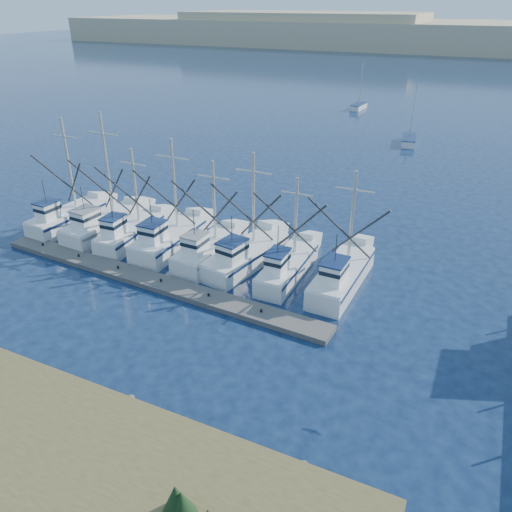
{
  "coord_description": "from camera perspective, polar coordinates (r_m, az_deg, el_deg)",
  "views": [
    {
      "loc": [
        12.16,
        -18.36,
        18.11
      ],
      "look_at": [
        -0.28,
        8.0,
        3.02
      ],
      "focal_mm": 35.0,
      "sensor_mm": 36.0,
      "label": 1
    }
  ],
  "objects": [
    {
      "name": "sailboat_far",
      "position": [
        97.14,
        11.65,
        16.4
      ],
      "size": [
        2.01,
        4.92,
        8.1
      ],
      "rotation": [
        0.0,
        0.0,
        -0.08
      ],
      "color": "white",
      "rests_on": "ground"
    },
    {
      "name": "dune_ridge",
      "position": [
        229.06,
        24.02,
        21.97
      ],
      "size": [
        360.0,
        60.0,
        10.0
      ],
      "primitive_type": "cube",
      "color": "tan",
      "rests_on": "ground"
    },
    {
      "name": "ground",
      "position": [
        28.51,
        -6.51,
        -12.28
      ],
      "size": [
        500.0,
        500.0,
        0.0
      ],
      "primitive_type": "plane",
      "color": "#0B1933",
      "rests_on": "ground"
    },
    {
      "name": "sailboat_near",
      "position": [
        74.49,
        17.07,
        12.53
      ],
      "size": [
        2.44,
        5.59,
        8.1
      ],
      "rotation": [
        0.0,
        0.0,
        0.14
      ],
      "color": "white",
      "rests_on": "ground"
    },
    {
      "name": "floating_dock",
      "position": [
        36.47,
        -11.99,
        -2.74
      ],
      "size": [
        27.58,
        3.46,
        0.37
      ],
      "primitive_type": "cube",
      "rotation": [
        0.0,
        0.0,
        -0.06
      ],
      "color": "#5F5955",
      "rests_on": "ground"
    },
    {
      "name": "trawler_fleet",
      "position": [
        39.56,
        -8.1,
        1.38
      ],
      "size": [
        27.5,
        8.55,
        10.14
      ],
      "color": "white",
      "rests_on": "ground"
    }
  ]
}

